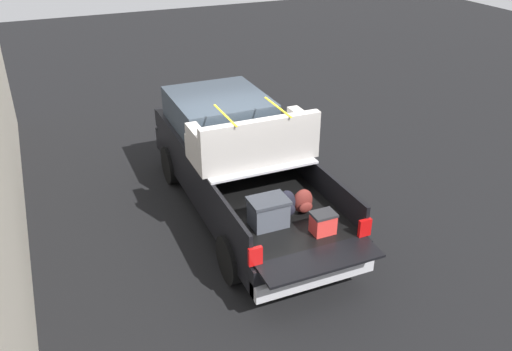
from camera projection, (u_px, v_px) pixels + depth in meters
ground_plane at (244, 213)px, 10.18m from camera, size 40.00×40.00×0.00m
pickup_truck at (236, 159)px, 10.01m from camera, size 6.05×2.09×2.23m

